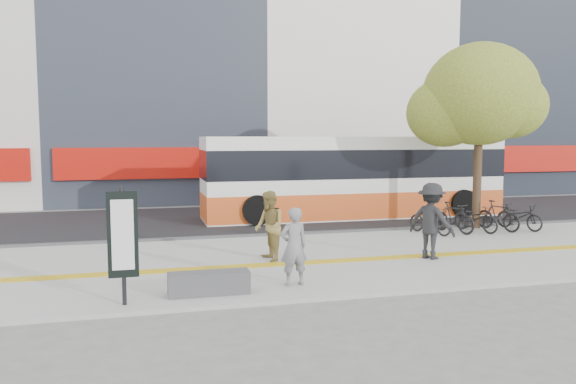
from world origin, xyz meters
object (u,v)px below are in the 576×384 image
object	(u,v)px
bench	(209,283)
pedestrian_dark	(431,221)
pedestrian_tan	(269,226)
street_tree	(477,97)
bus	(354,179)
signboard	(123,236)
seated_woman	(294,246)

from	to	relation	value
bench	pedestrian_dark	bearing A→B (deg)	17.73
bench	pedestrian_tan	size ratio (longest dim) A/B	0.91
street_tree	pedestrian_dark	distance (m)	6.66
bus	pedestrian_dark	distance (m)	7.89
signboard	bus	xyz separation A→B (m)	(8.40, 10.01, 0.16)
seated_woman	pedestrian_tan	world-z (taller)	pedestrian_tan
bus	seated_woman	world-z (taller)	bus
signboard	bench	bearing A→B (deg)	10.81
signboard	pedestrian_dark	distance (m)	7.80
signboard	pedestrian_dark	xyz separation A→B (m)	(7.48, 2.19, -0.32)
signboard	street_tree	bearing A→B (deg)	29.07
bench	seated_woman	size ratio (longest dim) A/B	0.97
bus	pedestrian_dark	bearing A→B (deg)	-96.70
bench	pedestrian_dark	size ratio (longest dim) A/B	0.82
street_tree	pedestrian_tan	world-z (taller)	street_tree
bench	signboard	world-z (taller)	signboard
signboard	bus	bearing A→B (deg)	49.98
bus	bench	bearing A→B (deg)	-125.04
signboard	pedestrian_dark	size ratio (longest dim) A/B	1.13
pedestrian_tan	bus	bearing A→B (deg)	136.78
bench	seated_woman	world-z (taller)	seated_woman
street_tree	seated_woman	xyz separation A→B (m)	(-7.98, -5.78, -3.61)
seated_woman	pedestrian_dark	distance (m)	4.40
bus	pedestrian_tan	distance (m)	8.63
bus	pedestrian_dark	size ratio (longest dim) A/B	6.05
street_tree	pedestrian_tan	xyz separation A→B (m)	(-7.95, -3.35, -3.55)
bench	pedestrian_tan	world-z (taller)	pedestrian_tan
pedestrian_tan	pedestrian_dark	world-z (taller)	pedestrian_dark
street_tree	pedestrian_dark	world-z (taller)	street_tree
street_tree	seated_woman	bearing A→B (deg)	-144.10
street_tree	seated_woman	size ratio (longest dim) A/B	3.83
street_tree	pedestrian_tan	distance (m)	9.33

